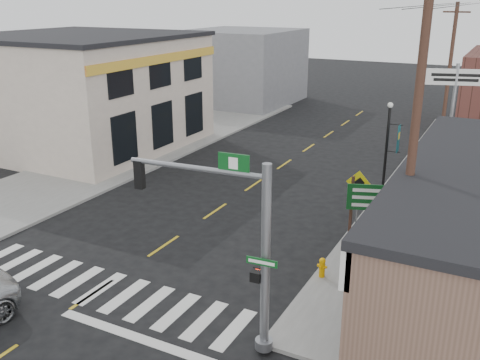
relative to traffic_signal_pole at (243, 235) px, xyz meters
The scene contains 18 objects.
ground 6.49m from the traffic_signal_pole, behind, with size 140.00×140.00×0.00m, color black.
sidewalk_right 13.97m from the traffic_signal_pole, 75.34° to the left, with size 6.00×38.00×0.13m, color slate.
sidewalk_left 19.89m from the traffic_signal_pole, 137.93° to the left, with size 6.00×38.00×0.13m, color slate.
center_line 10.41m from the traffic_signal_pole, 124.33° to the left, with size 0.12×56.00×0.01m, color gold.
crosswalk 6.51m from the traffic_signal_pole, behind, with size 11.00×2.20×0.01m, color silver.
left_building 23.33m from the traffic_signal_pole, 142.70° to the left, with size 12.00×12.00×6.80m, color #C0B1A0.
bldg_distant_left 36.16m from the traffic_signal_pole, 117.26° to the left, with size 9.00×10.00×6.40m, color slate.
traffic_signal_pole is the anchor object (origin of this frame).
guide_sign 7.50m from the traffic_signal_pole, 78.35° to the left, with size 1.59×0.13×2.78m.
fire_hydrant 5.32m from the traffic_signal_pole, 80.57° to the left, with size 0.22×0.22×0.70m.
ped_crossing_sign 8.67m from the traffic_signal_pole, 85.04° to the left, with size 1.02×0.07×2.61m.
lamp_post 12.18m from the traffic_signal_pole, 85.25° to the left, with size 0.61×0.48×4.70m.
dance_center_sign 16.72m from the traffic_signal_pole, 79.41° to the left, with size 2.84×0.18×6.03m.
bare_tree 5.75m from the traffic_signal_pole, 39.55° to the left, with size 2.38×2.38×4.75m.
shrub_front 6.08m from the traffic_signal_pole, 30.53° to the left, with size 1.33×1.33×1.00m, color #1C3D20.
shrub_back 10.67m from the traffic_signal_pole, 63.24° to the left, with size 1.22×1.22×0.91m, color black.
utility_pole_near 5.73m from the traffic_signal_pole, 52.62° to the left, with size 1.73×0.26×9.94m.
utility_pole_far 23.57m from the traffic_signal_pole, 85.27° to the left, with size 1.52×0.23×8.75m.
Camera 1 is at (11.23, -11.28, 9.14)m, focal length 40.00 mm.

